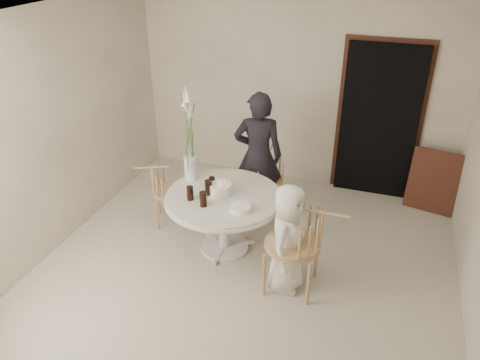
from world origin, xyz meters
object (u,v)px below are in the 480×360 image
(girl, at_px, (258,156))
(flower_vase, at_px, (190,144))
(chair_far, at_px, (267,173))
(boy, at_px, (288,239))
(birthday_cake, at_px, (221,189))
(chair_left, at_px, (162,186))
(table, at_px, (224,204))
(chair_right, at_px, (307,238))

(girl, xyz_separation_m, flower_vase, (-0.63, -0.64, 0.34))
(chair_far, xyz_separation_m, boy, (0.61, -1.41, 0.06))
(birthday_cake, bearing_deg, boy, -25.79)
(boy, height_order, flower_vase, flower_vase)
(chair_left, bearing_deg, birthday_cake, -132.02)
(girl, height_order, birthday_cake, girl)
(flower_vase, bearing_deg, chair_left, 171.59)
(flower_vase, bearing_deg, chair_far, 46.99)
(table, relative_size, chair_right, 1.34)
(table, height_order, birthday_cake, birthday_cake)
(table, bearing_deg, chair_right, -20.81)
(flower_vase, bearing_deg, boy, -25.63)
(table, distance_m, flower_vase, 0.78)
(girl, bearing_deg, chair_far, -139.07)
(chair_far, xyz_separation_m, girl, (-0.09, -0.13, 0.30))
(boy, bearing_deg, birthday_cake, 70.94)
(chair_left, bearing_deg, chair_far, -83.47)
(chair_left, height_order, boy, boy)
(flower_vase, bearing_deg, birthday_cake, -25.30)
(chair_far, relative_size, flower_vase, 0.72)
(boy, distance_m, flower_vase, 1.58)
(chair_far, bearing_deg, chair_right, -63.35)
(girl, bearing_deg, chair_right, 110.52)
(girl, bearing_deg, birthday_cake, 63.64)
(chair_left, height_order, flower_vase, flower_vase)
(chair_far, xyz_separation_m, birthday_cake, (-0.27, -0.98, 0.25))
(chair_left, distance_m, girl, 1.26)
(chair_right, xyz_separation_m, chair_left, (-1.96, 0.69, -0.12))
(chair_far, bearing_deg, chair_left, -151.86)
(table, distance_m, chair_far, 1.04)
(table, height_order, flower_vase, flower_vase)
(chair_far, distance_m, boy, 1.54)
(chair_left, xyz_separation_m, birthday_cake, (0.89, -0.28, 0.27))
(chair_far, xyz_separation_m, chair_right, (0.80, -1.40, 0.10))
(table, relative_size, girl, 0.80)
(girl, bearing_deg, boy, 104.16)
(chair_left, height_order, girl, girl)
(table, bearing_deg, chair_far, 77.51)
(boy, bearing_deg, chair_far, 30.13)
(girl, relative_size, boy, 1.39)
(boy, relative_size, flower_vase, 1.04)
(chair_right, distance_m, girl, 1.56)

